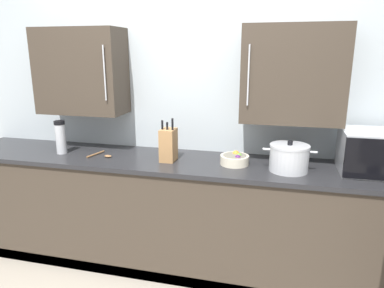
% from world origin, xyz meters
% --- Properties ---
extents(back_wall_tiled, '(4.36, 0.44, 2.67)m').
position_xyz_m(back_wall_tiled, '(-0.00, 1.22, 1.39)').
color(back_wall_tiled, '#B2BCC1').
rests_on(back_wall_tiled, ground_plane).
extents(counter_unit, '(3.75, 0.64, 0.92)m').
position_xyz_m(counter_unit, '(0.00, 0.91, 0.46)').
color(counter_unit, '#3D3328').
rests_on(counter_unit, ground_plane).
extents(microwave_oven, '(0.54, 0.39, 0.30)m').
position_xyz_m(microwave_oven, '(1.45, 0.94, 1.07)').
color(microwave_oven, '#B7BABF').
rests_on(microwave_oven, counter_unit).
extents(stock_pot, '(0.37, 0.28, 0.22)m').
position_xyz_m(stock_pot, '(0.86, 0.85, 1.01)').
color(stock_pot, '#B7BABF').
rests_on(stock_pot, counter_unit).
extents(knife_block, '(0.11, 0.15, 0.34)m').
position_xyz_m(knife_block, '(-0.04, 0.87, 1.05)').
color(knife_block, '#A37547').
rests_on(knife_block, counter_unit).
extents(wooden_spoon, '(0.19, 0.20, 0.02)m').
position_xyz_m(wooden_spoon, '(-0.60, 0.85, 0.93)').
color(wooden_spoon, brown).
rests_on(wooden_spoon, counter_unit).
extents(fruit_bowl, '(0.21, 0.21, 0.09)m').
position_xyz_m(fruit_bowl, '(0.47, 0.90, 0.96)').
color(fruit_bowl, beige).
rests_on(fruit_bowl, counter_unit).
extents(thermos_flask, '(0.09, 0.09, 0.28)m').
position_xyz_m(thermos_flask, '(-0.97, 0.85, 1.06)').
color(thermos_flask, '#B7BABF').
rests_on(thermos_flask, counter_unit).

